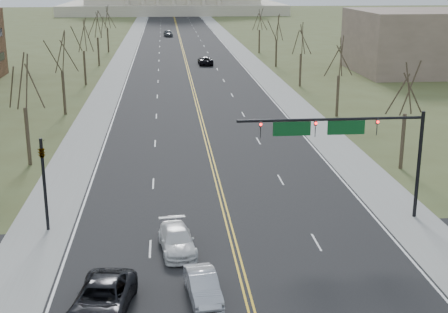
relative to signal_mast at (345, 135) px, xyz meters
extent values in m
cube|color=black|center=(-7.45, 96.50, -5.76)|extent=(20.00, 380.00, 0.01)
cube|color=black|center=(-7.45, -7.50, -5.76)|extent=(120.00, 14.00, 0.01)
cube|color=gray|center=(-19.45, 96.50, -5.75)|extent=(4.00, 380.00, 0.03)
cube|color=gray|center=(4.55, 96.50, -5.75)|extent=(4.00, 380.00, 0.03)
cube|color=gold|center=(-7.45, 96.50, -5.75)|extent=(0.42, 380.00, 0.01)
cube|color=silver|center=(-17.25, 96.50, -5.75)|extent=(0.15, 380.00, 0.01)
cube|color=silver|center=(2.35, 96.50, -5.75)|extent=(0.15, 380.00, 0.01)
cube|color=beige|center=(-7.45, 236.50, -3.76)|extent=(90.00, 60.00, 4.00)
cylinder|color=black|center=(5.05, 0.00, -2.16)|extent=(0.24, 0.24, 7.20)
cylinder|color=black|center=(-0.95, 0.00, 1.04)|extent=(12.00, 0.18, 0.18)
imported|color=black|center=(2.05, 0.00, 0.49)|extent=(0.35, 0.40, 1.10)
sphere|color=#FF0C0C|center=(2.05, -0.15, 0.84)|extent=(0.18, 0.18, 0.18)
imported|color=black|center=(-1.95, 0.00, 0.49)|extent=(0.35, 0.40, 1.10)
sphere|color=#FF0C0C|center=(-1.95, -0.15, 0.84)|extent=(0.18, 0.18, 0.18)
imported|color=black|center=(-5.45, 0.00, 0.49)|extent=(0.35, 0.40, 1.10)
sphere|color=#FF0C0C|center=(-5.45, -0.15, 0.84)|extent=(0.18, 0.18, 0.18)
cube|color=#0C4C1E|center=(0.05, 0.00, 0.49)|extent=(2.40, 0.12, 0.90)
cube|color=#0C4C1E|center=(-3.45, 0.00, 0.49)|extent=(2.40, 0.12, 0.90)
cylinder|color=black|center=(-18.95, 0.00, -2.76)|extent=(0.20, 0.20, 6.00)
imported|color=black|center=(-18.95, 0.00, -0.56)|extent=(0.32, 0.36, 0.99)
cylinder|color=#3D3124|center=(8.05, 10.50, -3.42)|extent=(0.32, 0.32, 4.68)
cylinder|color=#3D3124|center=(-22.95, 14.50, -3.29)|extent=(0.32, 0.32, 4.95)
cylinder|color=#3D3124|center=(8.05, 30.50, -3.42)|extent=(0.32, 0.32, 4.68)
cylinder|color=#3D3124|center=(-22.95, 34.50, -3.29)|extent=(0.32, 0.32, 4.95)
cylinder|color=#3D3124|center=(8.05, 50.50, -3.42)|extent=(0.32, 0.32, 4.68)
cylinder|color=#3D3124|center=(-22.95, 54.50, -3.29)|extent=(0.32, 0.32, 4.95)
cylinder|color=#3D3124|center=(8.05, 70.50, -3.42)|extent=(0.32, 0.32, 4.68)
cylinder|color=#3D3124|center=(-22.95, 74.50, -3.29)|extent=(0.32, 0.32, 4.95)
cylinder|color=#3D3124|center=(8.05, 90.50, -3.42)|extent=(0.32, 0.32, 4.68)
cylinder|color=#3D3124|center=(-22.95, 94.50, -3.29)|extent=(0.32, 0.32, 4.95)
cube|color=#705D4F|center=(32.55, 62.50, -0.76)|extent=(25.00, 20.00, 10.00)
imported|color=#B1B3BA|center=(-9.70, -9.63, -5.08)|extent=(1.89, 4.20, 1.34)
imported|color=black|center=(-14.54, -10.64, -4.97)|extent=(3.30, 5.87, 1.55)
imported|color=silver|center=(-10.86, -3.94, -5.07)|extent=(2.42, 4.86, 1.36)
imported|color=black|center=(-4.11, 74.14, -5.00)|extent=(2.60, 5.47, 1.51)
imported|color=#515459|center=(-10.35, 127.57, -4.91)|extent=(2.58, 5.12, 1.67)
camera|label=1|loc=(-11.26, -37.52, 9.82)|focal=50.00mm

